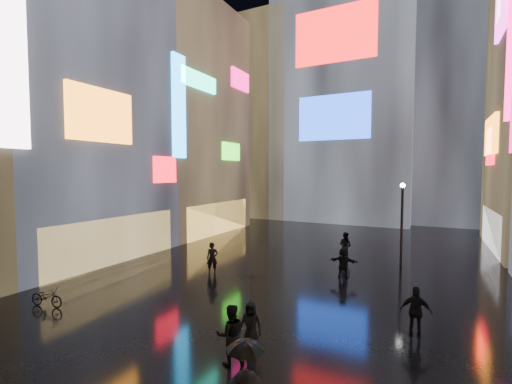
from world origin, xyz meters
The scene contains 16 objects.
ground centered at (0.00, 20.00, 0.00)m, with size 140.00×140.00×0.00m, color black.
building_left_mid centered at (-15.98, 14.01, 11.97)m, with size 10.28×12.70×24.00m.
building_left_far centered at (-15.98, 26.00, 10.98)m, with size 10.28×12.00×22.00m.
tower_main centered at (-3.00, 43.97, 21.01)m, with size 16.00×14.20×42.00m.
tower_flank_right centered at (9.00, 46.00, 17.00)m, with size 12.00×12.00×34.00m, color black.
tower_flank_left centered at (-14.00, 42.00, 13.00)m, with size 10.00×10.00×26.00m, color black.
lamp_far centered at (5.26, 21.80, 2.94)m, with size 0.30×0.30×5.20m.
pedestrian_1 centered at (1.49, 7.38, 0.92)m, with size 0.90×0.70×1.85m, color black.
pedestrian_3 centered at (6.46, 11.93, 0.89)m, with size 1.05×0.44×1.79m, color black.
pedestrian_4 centered at (1.57, 8.54, 0.78)m, with size 0.76×0.49×1.55m, color black.
pedestrian_5 centered at (2.58, 17.65, 0.84)m, with size 1.55×0.49×1.67m, color black.
pedestrian_6 centered at (-4.33, 14.91, 0.90)m, with size 0.66×0.43×1.80m, color black.
pedestrian_7 centered at (1.78, 21.78, 0.91)m, with size 0.89×0.69×1.83m, color black.
umbrella_1 centered at (3.59, 4.52, 2.19)m, with size 0.77×0.77×0.68m, color black.
umbrella_2 centered at (1.57, 8.54, 2.02)m, with size 1.03×1.05×0.94m, color black.
bicycle centered at (-7.98, 7.56, 0.43)m, with size 0.58×1.65×0.87m, color black.
Camera 1 is at (6.79, -1.30, 5.86)m, focal length 24.00 mm.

